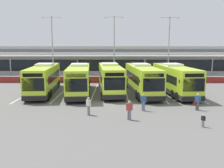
% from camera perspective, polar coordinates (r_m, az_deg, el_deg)
% --- Properties ---
extents(ground_plane, '(200.00, 200.00, 0.00)m').
position_cam_1_polar(ground_plane, '(26.13, -0.62, -4.49)').
color(ground_plane, '#605E5B').
extents(terminal_building, '(70.00, 13.00, 6.00)m').
position_cam_1_polar(terminal_building, '(52.40, -0.14, 5.60)').
color(terminal_building, silver).
rests_on(terminal_building, ground).
extents(red_barrier_wall, '(60.00, 0.40, 1.10)m').
position_cam_1_polar(red_barrier_wall, '(40.29, -0.28, 1.08)').
color(red_barrier_wall, maroon).
rests_on(red_barrier_wall, ground).
extents(coach_bus_leftmost, '(3.84, 12.33, 3.78)m').
position_cam_1_polar(coach_bus_leftmost, '(32.58, -15.63, 1.06)').
color(coach_bus_leftmost, '#B7DB2D').
rests_on(coach_bus_leftmost, ground).
extents(coach_bus_left_centre, '(3.84, 12.33, 3.78)m').
position_cam_1_polar(coach_bus_left_centre, '(31.31, -7.73, 1.00)').
color(coach_bus_left_centre, '#B7DB2D').
rests_on(coach_bus_left_centre, ground).
extents(coach_bus_centre, '(3.84, 12.33, 3.78)m').
position_cam_1_polar(coach_bus_centre, '(31.97, -0.43, 1.24)').
color(coach_bus_centre, '#B7DB2D').
rests_on(coach_bus_centre, ground).
extents(coach_bus_right_centre, '(3.84, 12.33, 3.78)m').
position_cam_1_polar(coach_bus_right_centre, '(31.43, 7.03, 1.04)').
color(coach_bus_right_centre, '#B7DB2D').
rests_on(coach_bus_right_centre, ground).
extents(coach_bus_rightmost, '(3.84, 12.33, 3.78)m').
position_cam_1_polar(coach_bus_rightmost, '(32.19, 14.39, 1.01)').
color(coach_bus_rightmost, '#B7DB2D').
rests_on(coach_bus_rightmost, ground).
extents(bay_stripe_far_west, '(0.14, 13.00, 0.01)m').
position_cam_1_polar(bay_stripe_far_west, '(33.80, -18.55, -1.86)').
color(bay_stripe_far_west, silver).
rests_on(bay_stripe_far_west, ground).
extents(bay_stripe_west, '(0.14, 13.00, 0.01)m').
position_cam_1_polar(bay_stripe_west, '(32.69, -11.56, -1.94)').
color(bay_stripe_west, silver).
rests_on(bay_stripe_west, ground).
extents(bay_stripe_mid_west, '(0.14, 13.00, 0.01)m').
position_cam_1_polar(bay_stripe_mid_west, '(32.09, -4.20, -1.98)').
color(bay_stripe_mid_west, silver).
rests_on(bay_stripe_mid_west, ground).
extents(bay_stripe_centre, '(0.14, 13.00, 0.01)m').
position_cam_1_polar(bay_stripe_centre, '(32.03, 3.32, -1.99)').
color(bay_stripe_centre, silver).
rests_on(bay_stripe_centre, ground).
extents(bay_stripe_mid_east, '(0.14, 13.00, 0.01)m').
position_cam_1_polar(bay_stripe_mid_east, '(32.52, 10.73, -1.97)').
color(bay_stripe_mid_east, silver).
rests_on(bay_stripe_mid_east, ground).
extents(bay_stripe_east, '(0.14, 13.00, 0.01)m').
position_cam_1_polar(bay_stripe_east, '(33.53, 17.81, -1.91)').
color(bay_stripe_east, silver).
rests_on(bay_stripe_east, ground).
extents(pedestrian_with_handbag, '(0.60, 0.54, 1.62)m').
position_cam_1_polar(pedestrian_with_handbag, '(24.47, 19.39, -3.87)').
color(pedestrian_with_handbag, '#4C4238').
rests_on(pedestrian_with_handbag, ground).
extents(pedestrian_in_dark_coat, '(0.51, 0.41, 1.62)m').
position_cam_1_polar(pedestrian_in_dark_coat, '(23.05, 7.39, -4.17)').
color(pedestrian_in_dark_coat, slate).
rests_on(pedestrian_in_dark_coat, ground).
extents(pedestrian_child, '(0.27, 0.28, 1.00)m').
position_cam_1_polar(pedestrian_child, '(19.72, 20.61, -7.93)').
color(pedestrian_child, slate).
rests_on(pedestrian_child, ground).
extents(pedestrian_near_bin, '(0.45, 0.44, 1.62)m').
position_cam_1_polar(pedestrian_near_bin, '(21.60, -5.53, -5.02)').
color(pedestrian_near_bin, slate).
rests_on(pedestrian_near_bin, ground).
extents(pedestrian_approaching_bus, '(0.54, 0.33, 1.62)m').
position_cam_1_polar(pedestrian_approaching_bus, '(20.17, 4.10, -6.01)').
color(pedestrian_approaching_bus, slate).
rests_on(pedestrian_approaching_bus, ground).
extents(lamp_post_west, '(3.24, 0.28, 11.00)m').
position_cam_1_polar(lamp_post_west, '(43.16, -13.80, 8.98)').
color(lamp_post_west, '#9E9EA3').
rests_on(lamp_post_west, ground).
extents(lamp_post_centre, '(3.24, 0.28, 11.00)m').
position_cam_1_polar(lamp_post_centre, '(41.74, 0.52, 9.25)').
color(lamp_post_centre, '#9E9EA3').
rests_on(lamp_post_centre, ground).
extents(lamp_post_east, '(3.24, 0.28, 11.00)m').
position_cam_1_polar(lamp_post_east, '(43.67, 13.19, 9.00)').
color(lamp_post_east, '#9E9EA3').
rests_on(lamp_post_east, ground).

